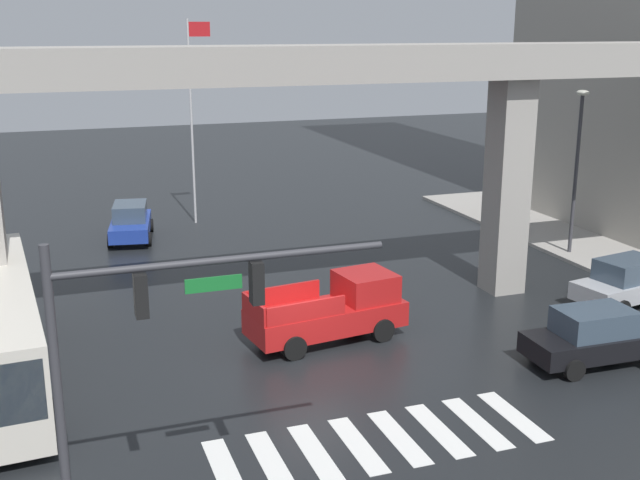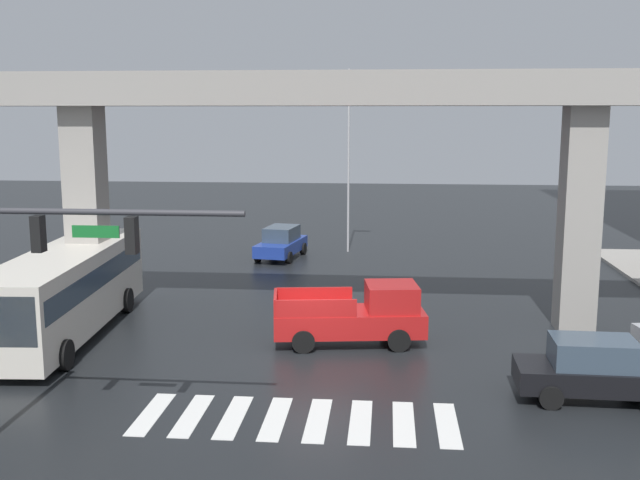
% 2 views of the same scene
% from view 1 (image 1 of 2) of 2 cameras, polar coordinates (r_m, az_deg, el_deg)
% --- Properties ---
extents(ground_plane, '(120.00, 120.00, 0.00)m').
position_cam_1_polar(ground_plane, '(24.22, -0.55, -8.84)').
color(ground_plane, black).
extents(crosswalk_stripes, '(8.25, 2.80, 0.01)m').
position_cam_1_polar(crosswalk_stripes, '(20.09, 4.23, -14.25)').
color(crosswalk_stripes, silver).
rests_on(crosswalk_stripes, ground).
extents(elevated_overpass, '(57.59, 2.44, 9.25)m').
position_cam_1_polar(elevated_overpass, '(26.02, -3.54, 11.08)').
color(elevated_overpass, '#9E9991').
rests_on(elevated_overpass, ground).
extents(pickup_truck, '(5.31, 2.60, 2.08)m').
position_cam_1_polar(pickup_truck, '(25.65, 1.05, -5.06)').
color(pickup_truck, red).
rests_on(pickup_truck, ground).
extents(sedan_blue, '(2.50, 4.54, 1.72)m').
position_cam_1_polar(sedan_blue, '(38.61, -13.48, 1.29)').
color(sedan_blue, '#1E3899').
rests_on(sedan_blue, ground).
extents(sedan_silver, '(4.54, 2.51, 1.72)m').
position_cam_1_polar(sedan_silver, '(30.93, 21.34, -2.82)').
color(sedan_silver, '#A8AAAF').
rests_on(sedan_silver, ground).
extents(sedan_black, '(4.34, 2.05, 1.72)m').
position_cam_1_polar(sedan_black, '(25.29, 19.20, -6.58)').
color(sedan_black, black).
rests_on(sedan_black, ground).
extents(traffic_signal_mast, '(6.49, 0.32, 6.20)m').
position_cam_1_polar(traffic_signal_mast, '(15.18, -12.24, -6.33)').
color(traffic_signal_mast, '#38383D').
rests_on(traffic_signal_mast, ground).
extents(street_lamp_mid_block, '(0.44, 0.70, 7.24)m').
position_cam_1_polar(street_lamp_mid_block, '(35.91, 18.06, 5.97)').
color(street_lamp_mid_block, '#38383D').
rests_on(street_lamp_mid_block, ground).
extents(flagpole, '(1.16, 0.12, 10.18)m').
position_cam_1_polar(flagpole, '(40.43, -9.15, 9.38)').
color(flagpole, silver).
rests_on(flagpole, ground).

